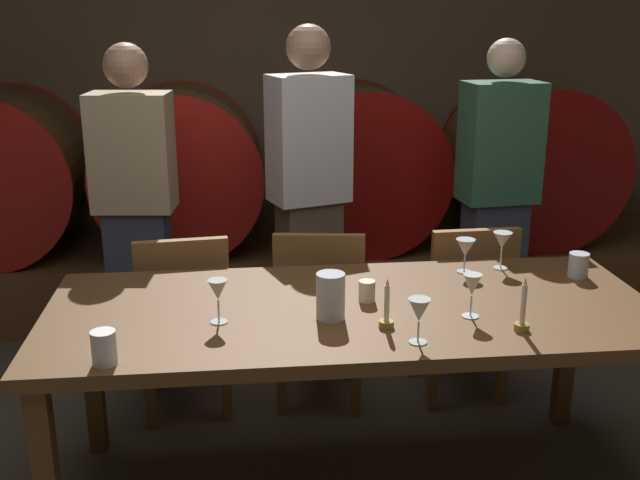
% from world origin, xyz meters
% --- Properties ---
extents(back_wall, '(6.56, 0.24, 2.43)m').
position_xyz_m(back_wall, '(0.00, 2.94, 1.21)').
color(back_wall, brown).
rests_on(back_wall, ground).
extents(barrel_shelf, '(5.90, 0.90, 0.39)m').
position_xyz_m(barrel_shelf, '(0.00, 2.39, 0.19)').
color(barrel_shelf, brown).
rests_on(barrel_shelf, ground).
extents(wine_barrel_far_left, '(0.99, 0.80, 0.99)m').
position_xyz_m(wine_barrel_far_left, '(-1.62, 2.39, 0.87)').
color(wine_barrel_far_left, '#513319').
rests_on(wine_barrel_far_left, barrel_shelf).
extents(wine_barrel_center_left, '(0.99, 0.80, 0.99)m').
position_xyz_m(wine_barrel_center_left, '(-0.57, 2.39, 0.87)').
color(wine_barrel_center_left, brown).
rests_on(wine_barrel_center_left, barrel_shelf).
extents(wine_barrel_center_right, '(0.99, 0.80, 0.99)m').
position_xyz_m(wine_barrel_center_right, '(0.52, 2.39, 0.87)').
color(wine_barrel_center_right, brown).
rests_on(wine_barrel_center_right, barrel_shelf).
extents(wine_barrel_far_right, '(0.99, 0.80, 0.99)m').
position_xyz_m(wine_barrel_far_right, '(1.61, 2.39, 0.87)').
color(wine_barrel_far_right, brown).
rests_on(wine_barrel_far_right, barrel_shelf).
extents(dining_table, '(2.21, 0.92, 0.78)m').
position_xyz_m(dining_table, '(0.17, 0.36, 0.71)').
color(dining_table, brown).
rests_on(dining_table, ground).
extents(chair_left, '(0.44, 0.44, 0.88)m').
position_xyz_m(chair_left, '(-0.49, 1.02, 0.49)').
color(chair_left, brown).
rests_on(chair_left, ground).
extents(chair_center, '(0.45, 0.45, 0.88)m').
position_xyz_m(chair_center, '(0.13, 1.04, 0.49)').
color(chair_center, brown).
rests_on(chair_center, ground).
extents(chair_right, '(0.41, 0.41, 0.88)m').
position_xyz_m(chair_right, '(0.81, 1.03, 0.49)').
color(chair_right, brown).
rests_on(chair_right, ground).
extents(guest_left, '(0.40, 0.28, 1.66)m').
position_xyz_m(guest_left, '(-0.73, 1.48, 0.85)').
color(guest_left, '#33384C').
rests_on(guest_left, ground).
extents(guest_center, '(0.44, 0.35, 1.74)m').
position_xyz_m(guest_center, '(0.13, 1.56, 0.90)').
color(guest_center, brown).
rests_on(guest_center, ground).
extents(guest_right, '(0.40, 0.28, 1.67)m').
position_xyz_m(guest_right, '(1.10, 1.52, 0.85)').
color(guest_right, '#33384C').
rests_on(guest_right, ground).
extents(candle_left, '(0.05, 0.05, 0.18)m').
position_xyz_m(candle_left, '(0.26, 0.15, 0.83)').
color(candle_left, olive).
rests_on(candle_left, dining_table).
extents(candle_right, '(0.05, 0.05, 0.19)m').
position_xyz_m(candle_right, '(0.71, 0.08, 0.83)').
color(candle_right, olive).
rests_on(candle_right, dining_table).
extents(pitcher, '(0.10, 0.10, 0.17)m').
position_xyz_m(pitcher, '(0.08, 0.25, 0.86)').
color(pitcher, silver).
rests_on(pitcher, dining_table).
extents(wine_glass_far_left, '(0.07, 0.07, 0.16)m').
position_xyz_m(wine_glass_far_left, '(-0.31, 0.26, 0.89)').
color(wine_glass_far_left, silver).
rests_on(wine_glass_far_left, dining_table).
extents(wine_glass_left, '(0.07, 0.07, 0.15)m').
position_xyz_m(wine_glass_left, '(0.34, 0.02, 0.89)').
color(wine_glass_left, silver).
rests_on(wine_glass_left, dining_table).
extents(wine_glass_center, '(0.07, 0.07, 0.16)m').
position_xyz_m(wine_glass_center, '(0.57, 0.21, 0.89)').
color(wine_glass_center, white).
rests_on(wine_glass_center, dining_table).
extents(wine_glass_right, '(0.08, 0.08, 0.14)m').
position_xyz_m(wine_glass_right, '(0.68, 0.67, 0.88)').
color(wine_glass_right, white).
rests_on(wine_glass_right, dining_table).
extents(wine_glass_far_right, '(0.08, 0.08, 0.16)m').
position_xyz_m(wine_glass_far_right, '(0.85, 0.70, 0.90)').
color(wine_glass_far_right, white).
rests_on(wine_glass_far_right, dining_table).
extents(cup_left, '(0.08, 0.08, 0.11)m').
position_xyz_m(cup_left, '(-0.65, -0.03, 0.83)').
color(cup_left, white).
rests_on(cup_left, dining_table).
extents(cup_center, '(0.06, 0.06, 0.08)m').
position_xyz_m(cup_center, '(0.23, 0.40, 0.82)').
color(cup_center, beige).
rests_on(cup_center, dining_table).
extents(cup_right, '(0.08, 0.08, 0.10)m').
position_xyz_m(cup_right, '(1.12, 0.57, 0.83)').
color(cup_right, silver).
rests_on(cup_right, dining_table).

